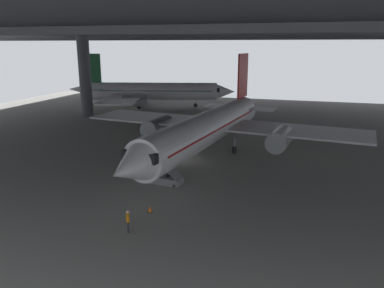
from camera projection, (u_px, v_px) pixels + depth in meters
The scene contains 9 objects.
ground_plane at pixel (190, 161), 44.20m from camera, with size 110.00×110.00×0.00m, color gray.
hangar_structure at pixel (218, 29), 53.10m from camera, with size 121.00×99.00×15.92m.
airplane_main at pixel (209, 127), 45.41m from camera, with size 37.23×38.28×11.91m.
boarding_stairs at pixel (162, 175), 37.05m from camera, with size 4.44×2.01×4.75m.
crew_worker_near_nose at pixel (128, 220), 27.09m from camera, with size 0.36×0.50×1.71m.
crew_worker_by_stairs at pixel (172, 167), 38.73m from camera, with size 0.40×0.45×1.77m.
airplane_distant at pixel (150, 91), 81.48m from camera, with size 35.66×35.10×11.32m.
traffic_cone_orange at pixel (150, 209), 30.56m from camera, with size 0.36×0.36×0.60m.
baggage_tug at pixel (187, 132), 56.66m from camera, with size 1.49×2.32×0.90m.
Camera 1 is at (12.48, -40.37, 13.12)m, focal length 35.41 mm.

